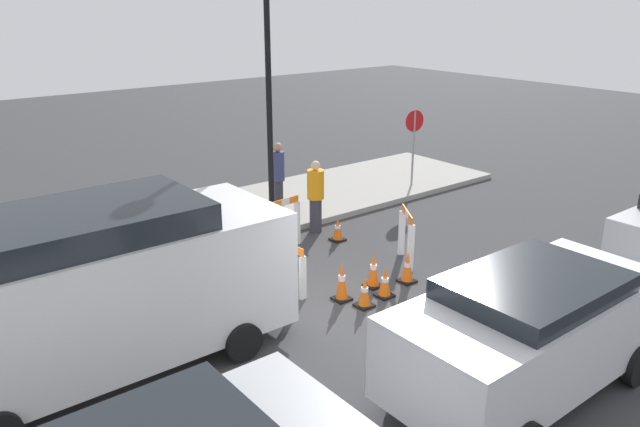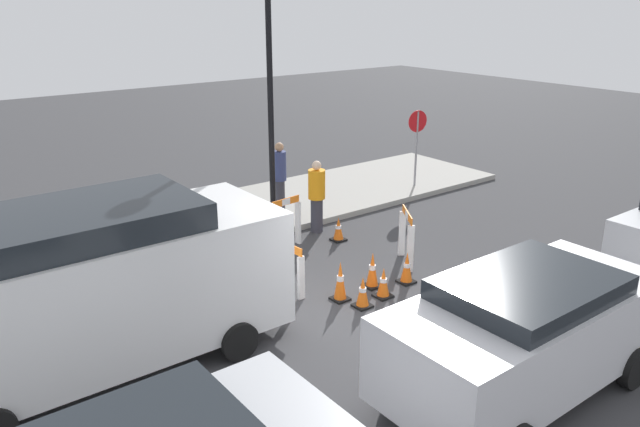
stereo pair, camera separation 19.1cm
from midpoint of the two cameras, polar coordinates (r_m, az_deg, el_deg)
name	(u,v)px [view 2 (the right image)]	position (r m, az deg, el deg)	size (l,w,h in m)	color
ground_plane	(371,332)	(10.39, 5.24, -10.75)	(60.00, 60.00, 0.00)	#38383A
sidewalk_slab	(196,223)	(15.11, -10.93, -0.90)	(18.00, 3.51, 0.14)	#9E9B93
streetlamp_post	(269,59)	(13.90, -4.25, 13.90)	(0.44, 0.44, 5.92)	black
stop_sign	(417,136)	(17.51, 9.17, 7.05)	(0.60, 0.11, 2.12)	gray
barricade_0	(287,265)	(11.44, -2.55, -4.75)	(0.20, 0.86, 0.98)	white
barricade_1	(406,235)	(12.74, 8.32, -1.98)	(0.61, 0.83, 1.13)	white
barricade_2	(286,222)	(13.43, -2.71, -0.76)	(0.76, 0.23, 1.12)	white
traffic_cone_0	(407,268)	(12.01, 8.39, -4.96)	(0.30, 0.30, 0.62)	black
traffic_cone_1	(338,229)	(13.93, 2.09, -1.47)	(0.30, 0.30, 0.55)	black
traffic_cone_2	(363,293)	(11.03, 4.43, -7.23)	(0.30, 0.30, 0.57)	black
traffic_cone_3	(383,283)	(11.41, 6.30, -6.35)	(0.30, 0.30, 0.57)	black
traffic_cone_4	(340,282)	(11.21, 2.36, -6.24)	(0.30, 0.30, 0.75)	black
traffic_cone_5	(372,270)	(11.74, 5.28, -5.20)	(0.30, 0.30, 0.70)	black
person_worker	(317,195)	(14.25, 0.08, 1.74)	(0.52, 0.52, 1.69)	#33333D
person_pedestrian	(280,176)	(15.04, -3.33, 3.49)	(0.31, 0.31, 1.78)	#33333D
parked_car_1	(525,328)	(8.96, 18.83, -9.91)	(4.29, 1.99, 1.72)	silver
work_van	(94,283)	(9.37, -19.39, -6.02)	(5.46, 2.25, 2.49)	white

